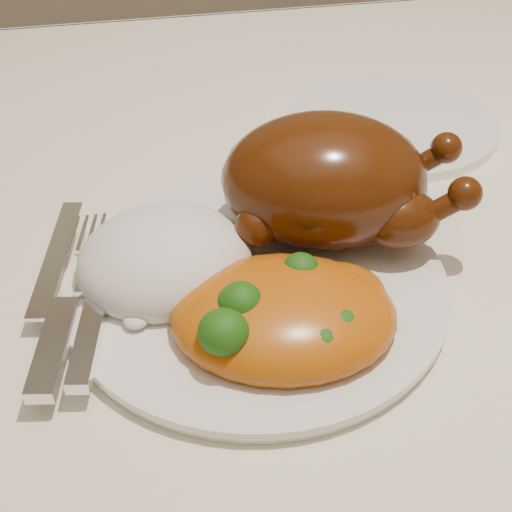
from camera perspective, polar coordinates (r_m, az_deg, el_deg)
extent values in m
cube|color=brown|center=(0.55, -4.71, -3.17)|extent=(1.60, 0.90, 0.04)
cube|color=white|center=(0.54, -4.84, -1.27)|extent=(1.72, 1.02, 0.01)
cube|color=white|center=(1.01, -8.46, 13.48)|extent=(1.72, 0.01, 0.18)
cylinder|color=white|center=(0.51, 0.00, -2.25)|extent=(0.32, 0.32, 0.01)
cylinder|color=white|center=(0.72, 10.78, 10.49)|extent=(0.24, 0.24, 0.01)
ellipsoid|color=#4D2108|center=(0.52, 5.46, 6.07)|extent=(0.17, 0.14, 0.10)
ellipsoid|color=#4D2108|center=(0.51, 4.57, 7.70)|extent=(0.08, 0.07, 0.04)
ellipsoid|color=#4D2108|center=(0.51, 11.49, 2.89)|extent=(0.06, 0.04, 0.04)
sphere|color=#4D2108|center=(0.51, 16.38, 4.82)|extent=(0.02, 0.02, 0.02)
ellipsoid|color=#4D2108|center=(0.56, 10.50, 6.57)|extent=(0.06, 0.04, 0.04)
sphere|color=#4D2108|center=(0.56, 14.98, 8.35)|extent=(0.02, 0.02, 0.02)
sphere|color=#4D2108|center=(0.50, 0.04, 2.44)|extent=(0.03, 0.03, 0.03)
sphere|color=#4D2108|center=(0.56, 0.02, 6.72)|extent=(0.03, 0.03, 0.03)
ellipsoid|color=white|center=(0.50, -7.28, -0.40)|extent=(0.13, 0.12, 0.06)
ellipsoid|color=#B3550B|center=(0.46, 2.22, -4.83)|extent=(0.16, 0.14, 0.05)
ellipsoid|color=#B3550B|center=(0.48, 6.49, -3.22)|extent=(0.07, 0.06, 0.03)
ellipsoid|color=#103609|center=(0.48, 2.44, -2.52)|extent=(0.03, 0.03, 0.03)
ellipsoid|color=#103609|center=(0.47, 2.65, -2.67)|extent=(0.03, 0.03, 0.02)
ellipsoid|color=#103609|center=(0.43, -2.62, -6.09)|extent=(0.03, 0.03, 0.03)
ellipsoid|color=#103609|center=(0.48, 2.79, -2.53)|extent=(0.03, 0.03, 0.03)
ellipsoid|color=#103609|center=(0.44, 5.26, -7.06)|extent=(0.03, 0.03, 0.03)
ellipsoid|color=#103609|center=(0.44, 6.77, -5.53)|extent=(0.03, 0.03, 0.02)
ellipsoid|color=#103609|center=(0.47, 3.59, -1.11)|extent=(0.03, 0.03, 0.02)
ellipsoid|color=#103609|center=(0.44, -1.23, -3.96)|extent=(0.03, 0.03, 0.03)
ellipsoid|color=#103609|center=(0.45, -0.98, -5.70)|extent=(0.03, 0.03, 0.03)
cube|color=silver|center=(0.54, -15.67, -0.01)|extent=(0.04, 0.13, 0.00)
cube|color=silver|center=(0.46, -15.91, -7.02)|extent=(0.03, 0.09, 0.01)
cube|color=silver|center=(0.47, -13.20, -6.23)|extent=(0.03, 0.09, 0.01)
cube|color=silver|center=(0.53, -13.34, 0.37)|extent=(0.03, 0.10, 0.00)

